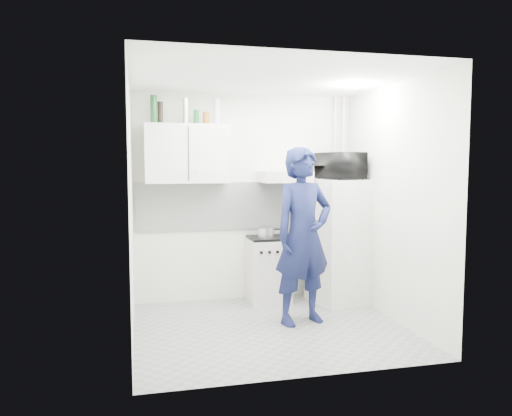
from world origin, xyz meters
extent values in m
plane|color=gray|center=(0.00, 0.00, 0.00)|extent=(2.80, 2.80, 0.00)
plane|color=white|center=(0.00, 0.00, 2.60)|extent=(2.80, 2.80, 0.00)
plane|color=silver|center=(0.00, 1.25, 1.30)|extent=(2.80, 0.00, 2.80)
plane|color=silver|center=(-1.40, 0.00, 1.30)|extent=(0.00, 2.60, 2.60)
plane|color=silver|center=(1.40, 0.00, 1.30)|extent=(0.00, 2.60, 2.60)
imported|color=#12183D|center=(0.39, 0.11, 0.95)|extent=(0.79, 0.63, 1.91)
cube|color=beige|center=(0.24, 1.00, 0.40)|extent=(0.50, 0.50, 0.79)
cube|color=white|center=(1.10, 0.78, 0.77)|extent=(0.74, 0.74, 1.54)
cube|color=black|center=(0.24, 1.00, 0.81)|extent=(0.48, 0.48, 0.03)
cylinder|color=silver|center=(0.21, 1.01, 0.88)|extent=(0.20, 0.20, 0.11)
imported|color=black|center=(1.10, 0.78, 1.70)|extent=(0.66, 0.50, 0.33)
cylinder|color=#144C1E|center=(-1.13, 1.07, 2.36)|extent=(0.08, 0.08, 0.33)
cylinder|color=black|center=(-1.06, 1.07, 2.33)|extent=(0.07, 0.07, 0.26)
cylinder|color=silver|center=(-0.76, 1.07, 2.35)|extent=(0.07, 0.07, 0.31)
cylinder|color=#144C1E|center=(-0.63, 1.07, 2.29)|extent=(0.07, 0.07, 0.17)
cylinder|color=brown|center=(-0.52, 1.07, 2.28)|extent=(0.08, 0.08, 0.15)
cylinder|color=#B2B7BC|center=(-0.39, 1.07, 2.36)|extent=(0.08, 0.08, 0.31)
cube|color=white|center=(-0.75, 1.07, 1.85)|extent=(1.00, 0.35, 0.70)
cube|color=beige|center=(0.45, 1.00, 1.57)|extent=(0.60, 0.50, 0.14)
cube|color=white|center=(0.00, 1.24, 1.20)|extent=(2.74, 0.03, 0.60)
cylinder|color=beige|center=(1.30, 1.17, 1.30)|extent=(0.05, 0.05, 2.60)
cylinder|color=beige|center=(1.18, 1.17, 1.30)|extent=(0.04, 0.04, 2.60)
cylinder|color=white|center=(1.00, 0.20, 2.57)|extent=(0.10, 0.10, 0.02)
camera|label=1|loc=(-1.33, -4.96, 1.73)|focal=35.00mm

